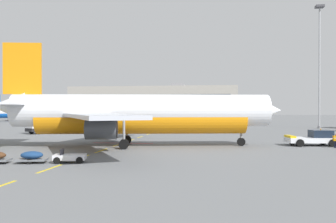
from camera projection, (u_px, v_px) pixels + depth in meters
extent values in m
plane|color=slate|center=(276.00, 135.00, 62.19)|extent=(400.00, 400.00, 0.00)
cube|color=yellow|center=(50.00, 169.00, 27.42)|extent=(0.24, 4.00, 0.01)
cube|color=yellow|center=(82.00, 158.00, 33.60)|extent=(0.24, 4.00, 0.01)
cube|color=yellow|center=(101.00, 151.00, 39.08)|extent=(0.24, 4.00, 0.01)
cube|color=yellow|center=(118.00, 145.00, 45.46)|extent=(0.24, 4.00, 0.01)
cube|color=yellow|center=(131.00, 140.00, 51.68)|extent=(0.24, 4.00, 0.01)
cube|color=yellow|center=(140.00, 137.00, 57.69)|extent=(0.24, 4.00, 0.01)
cube|color=yellow|center=(149.00, 134.00, 64.56)|extent=(0.24, 4.00, 0.01)
cube|color=yellow|center=(156.00, 131.00, 71.69)|extent=(0.24, 4.00, 0.01)
cube|color=yellow|center=(162.00, 129.00, 78.47)|extent=(0.24, 4.00, 0.01)
cube|color=yellow|center=(167.00, 128.00, 85.42)|extent=(0.24, 4.00, 0.01)
cube|color=yellow|center=(171.00, 126.00, 92.11)|extent=(0.24, 4.00, 0.01)
cube|color=yellow|center=(174.00, 125.00, 98.31)|extent=(0.24, 4.00, 0.01)
cube|color=yellow|center=(177.00, 124.00, 104.09)|extent=(0.24, 4.00, 0.01)
cube|color=yellow|center=(179.00, 123.00, 109.79)|extent=(0.24, 4.00, 0.01)
cube|color=#B21414|center=(123.00, 143.00, 47.60)|extent=(8.00, 0.40, 0.01)
cylinder|color=white|center=(142.00, 110.00, 43.35)|extent=(30.26, 9.60, 3.80)
cylinder|color=orange|center=(142.00, 119.00, 43.36)|extent=(24.71, 8.21, 3.50)
cone|color=white|center=(267.00, 110.00, 44.10)|extent=(4.16, 4.34, 3.72)
cone|color=white|center=(7.00, 106.00, 42.57)|extent=(4.75, 3.99, 3.23)
cube|color=#192333|center=(258.00, 105.00, 44.04)|extent=(2.13, 3.11, 0.60)
cube|color=orange|center=(22.00, 69.00, 42.62)|extent=(4.39, 1.21, 6.00)
cube|color=white|center=(26.00, 104.00, 45.82)|extent=(4.39, 6.90, 0.24)
cube|color=white|center=(6.00, 104.00, 39.42)|extent=(4.39, 6.90, 0.24)
cube|color=#B7BCC6|center=(116.00, 113.00, 51.65)|extent=(7.13, 17.50, 0.36)
cube|color=#B7BCC6|center=(99.00, 116.00, 34.67)|extent=(12.77, 17.08, 0.36)
cylinder|color=#4C4F54|center=(112.00, 125.00, 48.66)|extent=(3.55, 2.68, 2.10)
cylinder|color=black|center=(124.00, 125.00, 48.74)|extent=(0.47, 1.77, 1.79)
cylinder|color=#4C4F54|center=(101.00, 129.00, 37.67)|extent=(3.55, 2.68, 2.10)
cylinder|color=black|center=(117.00, 129.00, 37.75)|extent=(0.47, 1.77, 1.79)
cylinder|color=gray|center=(241.00, 131.00, 43.97)|extent=(0.28, 0.28, 2.67)
cylinder|color=black|center=(241.00, 142.00, 43.98)|extent=(1.03, 0.47, 0.99)
cylinder|color=gray|center=(127.00, 130.00, 45.87)|extent=(0.28, 0.28, 2.61)
cylinder|color=black|center=(127.00, 140.00, 46.23)|extent=(1.15, 0.56, 1.10)
cylinder|color=black|center=(127.00, 140.00, 45.53)|extent=(1.15, 0.56, 1.10)
cylinder|color=gray|center=(124.00, 132.00, 40.68)|extent=(0.28, 0.28, 2.61)
cylinder|color=black|center=(124.00, 144.00, 41.04)|extent=(1.15, 0.56, 1.10)
cylinder|color=black|center=(124.00, 144.00, 40.34)|extent=(1.15, 0.56, 1.10)
cube|color=silver|center=(312.00, 140.00, 44.41)|extent=(6.32, 3.59, 0.60)
cube|color=#192333|center=(321.00, 134.00, 44.39)|extent=(2.67, 2.43, 0.90)
cube|color=yellow|center=(290.00, 136.00, 44.43)|extent=(1.03, 2.59, 0.24)
sphere|color=orange|center=(321.00, 129.00, 44.38)|extent=(0.16, 0.16, 0.16)
cylinder|color=black|center=(300.00, 143.00, 43.03)|extent=(0.95, 0.52, 0.90)
cylinder|color=black|center=(292.00, 141.00, 45.83)|extent=(0.95, 0.52, 0.90)
cylinder|color=black|center=(333.00, 143.00, 42.99)|extent=(0.95, 0.52, 0.90)
cylinder|color=black|center=(323.00, 141.00, 45.79)|extent=(0.95, 0.52, 0.90)
cylinder|color=silver|center=(27.00, 112.00, 132.37)|extent=(18.56, 18.26, 2.92)
cylinder|color=#0F479E|center=(27.00, 114.00, 132.38)|extent=(15.33, 15.09, 2.69)
cone|color=silver|center=(59.00, 112.00, 139.16)|extent=(3.92, 3.93, 2.86)
cube|color=#192333|center=(57.00, 110.00, 138.69)|extent=(2.41, 2.42, 0.46)
cube|color=#B7BCC6|center=(14.00, 113.00, 135.86)|extent=(8.88, 13.39, 0.28)
cube|color=#B7BCC6|center=(23.00, 113.00, 125.30)|extent=(13.34, 9.09, 0.28)
cylinder|color=#4C4F54|center=(15.00, 116.00, 133.94)|extent=(2.89, 2.87, 1.61)
cylinder|color=black|center=(19.00, 116.00, 134.66)|extent=(1.03, 1.04, 1.37)
cylinder|color=#4C4F54|center=(21.00, 116.00, 127.10)|extent=(2.89, 2.87, 1.61)
cylinder|color=black|center=(25.00, 116.00, 127.82)|extent=(1.03, 1.04, 1.37)
cylinder|color=gray|center=(52.00, 117.00, 137.76)|extent=(0.22, 0.22, 2.05)
cylinder|color=black|center=(52.00, 119.00, 137.77)|extent=(0.69, 0.69, 0.76)
cylinder|color=gray|center=(21.00, 117.00, 133.10)|extent=(0.22, 0.22, 2.00)
cylinder|color=black|center=(21.00, 120.00, 133.33)|extent=(0.79, 0.78, 0.85)
cylinder|color=black|center=(22.00, 120.00, 132.89)|extent=(0.79, 0.78, 0.85)
cylinder|color=gray|center=(24.00, 117.00, 129.87)|extent=(0.22, 0.22, 2.00)
cylinder|color=black|center=(24.00, 120.00, 130.09)|extent=(0.79, 0.78, 0.85)
cylinder|color=black|center=(25.00, 120.00, 129.66)|extent=(0.79, 0.78, 0.85)
cube|color=black|center=(46.00, 129.00, 66.25)|extent=(5.82, 7.18, 0.60)
cube|color=#606638|center=(58.00, 124.00, 67.98)|extent=(3.23, 3.25, 1.10)
cube|color=#192333|center=(63.00, 123.00, 68.85)|extent=(1.65, 1.09, 0.64)
cube|color=silver|center=(41.00, 122.00, 65.51)|extent=(4.60, 5.30, 2.10)
cylinder|color=black|center=(54.00, 130.00, 68.73)|extent=(0.76, 0.96, 0.96)
cylinder|color=black|center=(61.00, 130.00, 67.15)|extent=(0.76, 0.96, 0.96)
cylinder|color=black|center=(31.00, 131.00, 65.36)|extent=(0.76, 0.96, 0.96)
cylinder|color=black|center=(38.00, 132.00, 63.78)|extent=(0.76, 0.96, 0.96)
cube|color=silver|center=(70.00, 157.00, 30.47)|extent=(2.84, 1.93, 0.44)
cube|color=black|center=(62.00, 152.00, 30.42)|extent=(0.36, 1.12, 0.56)
cylinder|color=black|center=(82.00, 158.00, 31.24)|extent=(0.59, 0.30, 0.56)
cylinder|color=black|center=(79.00, 160.00, 29.84)|extent=(0.59, 0.30, 0.56)
cylinder|color=black|center=(61.00, 158.00, 31.11)|extent=(0.59, 0.30, 0.56)
cylinder|color=black|center=(57.00, 161.00, 29.71)|extent=(0.59, 0.30, 0.56)
cube|color=slate|center=(32.00, 160.00, 30.25)|extent=(2.67, 1.98, 0.12)
ellipsoid|color=navy|center=(32.00, 155.00, 30.25)|extent=(2.04, 1.57, 0.64)
cylinder|color=black|center=(34.00, 159.00, 30.93)|extent=(0.46, 0.23, 0.44)
cylinder|color=black|center=(29.00, 162.00, 29.58)|extent=(0.46, 0.23, 0.44)
cylinder|color=#191E38|center=(335.00, 144.00, 41.70)|extent=(0.16, 0.16, 0.81)
cube|color=orange|center=(336.00, 138.00, 41.59)|extent=(0.51, 0.32, 0.61)
cube|color=silver|center=(336.00, 138.00, 41.59)|extent=(0.52, 0.33, 0.06)
sphere|color=#8C664C|center=(336.00, 135.00, 41.59)|extent=(0.22, 0.22, 0.22)
cylinder|color=orange|center=(333.00, 138.00, 41.73)|extent=(0.09, 0.09, 0.55)
cylinder|color=slate|center=(319.00, 127.00, 82.19)|extent=(0.70, 0.70, 0.60)
cylinder|color=#9EA0A5|center=(319.00, 68.00, 82.08)|extent=(0.36, 0.36, 27.21)
cube|color=#3F3F44|center=(320.00, 7.00, 81.96)|extent=(1.80, 1.80, 0.50)
cube|color=#9E998E|center=(154.00, 102.00, 175.35)|extent=(78.90, 19.49, 14.84)
cube|color=#192333|center=(150.00, 100.00, 165.64)|extent=(72.59, 0.12, 5.34)
cube|color=gray|center=(178.00, 85.00, 173.55)|extent=(6.00, 5.00, 1.60)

